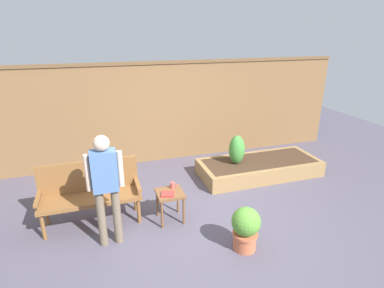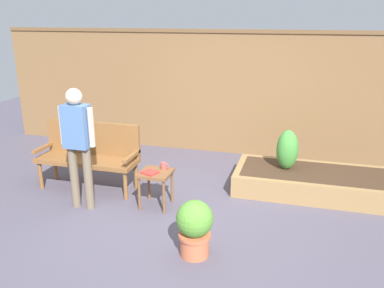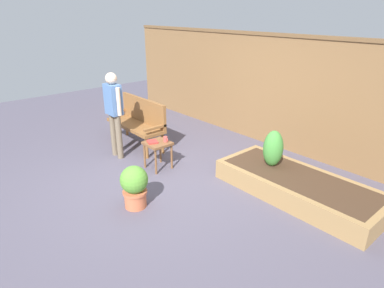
% 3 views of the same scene
% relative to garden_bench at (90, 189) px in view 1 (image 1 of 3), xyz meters
% --- Properties ---
extents(ground_plane, '(14.00, 14.00, 0.00)m').
position_rel_garden_bench_xyz_m(ground_plane, '(1.51, -0.55, -0.54)').
color(ground_plane, '#514C5B').
extents(fence_back, '(8.40, 0.14, 2.16)m').
position_rel_garden_bench_xyz_m(fence_back, '(1.51, 2.05, 0.55)').
color(fence_back, brown).
rests_on(fence_back, ground_plane).
extents(garden_bench, '(1.44, 0.48, 0.94)m').
position_rel_garden_bench_xyz_m(garden_bench, '(0.00, 0.00, 0.00)').
color(garden_bench, brown).
rests_on(garden_bench, ground_plane).
extents(side_table, '(0.40, 0.40, 0.48)m').
position_rel_garden_bench_xyz_m(side_table, '(1.13, -0.36, -0.15)').
color(side_table, brown).
rests_on(side_table, ground_plane).
extents(cup_on_table, '(0.11, 0.07, 0.09)m').
position_rel_garden_bench_xyz_m(cup_on_table, '(1.20, -0.24, -0.02)').
color(cup_on_table, '#CC4C47').
rests_on(cup_on_table, side_table).
extents(book_on_table, '(0.23, 0.21, 0.02)m').
position_rel_garden_bench_xyz_m(book_on_table, '(1.08, -0.42, -0.05)').
color(book_on_table, '#B2332D').
rests_on(book_on_table, side_table).
extents(potted_boxwood, '(0.38, 0.38, 0.61)m').
position_rel_garden_bench_xyz_m(potted_boxwood, '(1.91, -1.30, -0.21)').
color(potted_boxwood, '#C66642').
rests_on(potted_boxwood, ground_plane).
extents(raised_planter_bed, '(2.40, 1.00, 0.30)m').
position_rel_garden_bench_xyz_m(raised_planter_bed, '(3.22, 0.65, -0.39)').
color(raised_planter_bed, '#997547').
rests_on(raised_planter_bed, ground_plane).
extents(shrub_near_bench, '(0.30, 0.30, 0.57)m').
position_rel_garden_bench_xyz_m(shrub_near_bench, '(2.72, 0.68, 0.04)').
color(shrub_near_bench, brown).
rests_on(shrub_near_bench, raised_planter_bed).
extents(person_by_bench, '(0.47, 0.20, 1.56)m').
position_rel_garden_bench_xyz_m(person_by_bench, '(0.23, -0.64, 0.39)').
color(person_by_bench, '#70604C').
rests_on(person_by_bench, ground_plane).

